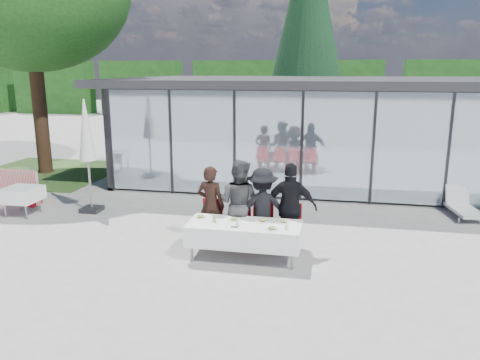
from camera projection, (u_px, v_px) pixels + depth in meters
name	position (u px, v px, depth m)	size (l,w,h in m)	color
ground	(237.00, 250.00, 9.93)	(90.00, 90.00, 0.00)	#9F9C97
pavilion	(338.00, 114.00, 16.83)	(14.80, 8.80, 3.44)	gray
treeline	(286.00, 89.00, 36.50)	(62.50, 2.00, 4.40)	#143D13
dining_table	(244.00, 233.00, 9.35)	(2.26, 0.96, 0.75)	white
diner_a	(211.00, 205.00, 10.10)	(0.64, 0.64, 1.74)	black
diner_chair_a	(212.00, 219.00, 10.23)	(0.44, 0.44, 0.97)	red
diner_b	(239.00, 203.00, 9.96)	(0.93, 0.93, 1.90)	#4A4A4A
diner_chair_b	(240.00, 221.00, 10.11)	(0.44, 0.44, 0.97)	red
diner_c	(262.00, 208.00, 9.88)	(1.12, 1.12, 1.74)	black
diner_chair_c	(262.00, 223.00, 10.01)	(0.44, 0.44, 0.97)	red
diner_d	(291.00, 207.00, 9.75)	(1.10, 1.10, 1.87)	black
diner_chair_d	(291.00, 224.00, 9.89)	(0.44, 0.44, 0.97)	red
plate_a	(201.00, 217.00, 9.63)	(0.26, 0.26, 0.07)	white
plate_b	(234.00, 219.00, 9.46)	(0.26, 0.26, 0.07)	white
plate_c	(263.00, 221.00, 9.38)	(0.26, 0.26, 0.07)	white
plate_d	(283.00, 222.00, 9.31)	(0.26, 0.26, 0.07)	white
plate_extra	(272.00, 229.00, 8.91)	(0.26, 0.26, 0.07)	white
juice_bottle	(214.00, 219.00, 9.34)	(0.06, 0.06, 0.14)	#7AAF48
drinking_glasses	(262.00, 225.00, 9.04)	(1.04, 0.11, 0.10)	silver
folded_eyeglasses	(234.00, 227.00, 9.06)	(0.14, 0.03, 0.01)	black
spare_table_left	(22.00, 194.00, 12.18)	(0.86, 0.86, 0.74)	white
spare_chair_b	(403.00, 185.00, 13.27)	(0.61, 0.61, 0.97)	red
market_umbrella	(86.00, 138.00, 12.15)	(0.50, 0.50, 3.00)	black
lounger	(462.00, 206.00, 12.23)	(0.81, 1.41, 0.72)	silver
conifer_tree	(308.00, 17.00, 20.84)	(4.00, 4.00, 10.50)	#382316
grass_patch	(46.00, 172.00, 17.31)	(5.00, 5.00, 0.02)	#385926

